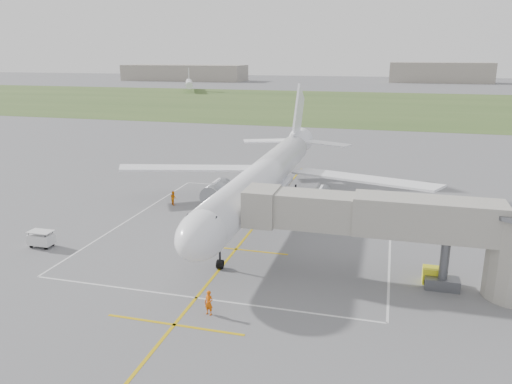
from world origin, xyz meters
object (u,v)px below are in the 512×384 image
(airliner, at_px, (264,177))
(gpu_unit, at_px, (434,276))
(ramp_worker_wing, at_px, (173,198))
(baggage_cart, at_px, (41,239))
(ramp_worker_nose, at_px, (209,303))
(jet_bridge, at_px, (416,229))

(airliner, distance_m, gpu_unit, 22.35)
(ramp_worker_wing, bearing_deg, gpu_unit, -162.89)
(airliner, height_order, baggage_cart, airliner)
(gpu_unit, xyz_separation_m, ramp_worker_nose, (-15.65, -9.35, 0.24))
(airliner, xyz_separation_m, ramp_worker_wing, (-11.56, 0.86, -3.53))
(baggage_cart, distance_m, ramp_worker_nose, 21.32)
(baggage_cart, relative_size, ramp_worker_nose, 1.25)
(airliner, xyz_separation_m, ramp_worker_nose, (1.81, -22.81, -3.49))
(jet_bridge, height_order, baggage_cart, jet_bridge)
(ramp_worker_nose, distance_m, ramp_worker_wing, 27.19)
(airliner, xyz_separation_m, baggage_cart, (-18.02, -14.98, -3.59))
(airliner, bearing_deg, jet_bridge, -42.19)
(airliner, bearing_deg, gpu_unit, -37.63)
(gpu_unit, bearing_deg, jet_bridge, -155.20)
(gpu_unit, distance_m, ramp_worker_nose, 18.23)
(baggage_cart, distance_m, ramp_worker_wing, 17.11)
(ramp_worker_nose, relative_size, ramp_worker_wing, 1.05)
(airliner, distance_m, ramp_worker_nose, 23.14)
(baggage_cart, bearing_deg, jet_bridge, 1.34)
(gpu_unit, bearing_deg, ramp_worker_nose, -149.03)
(jet_bridge, xyz_separation_m, baggage_cart, (-33.74, -0.73, -3.94))
(baggage_cart, height_order, ramp_worker_wing, ramp_worker_wing)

